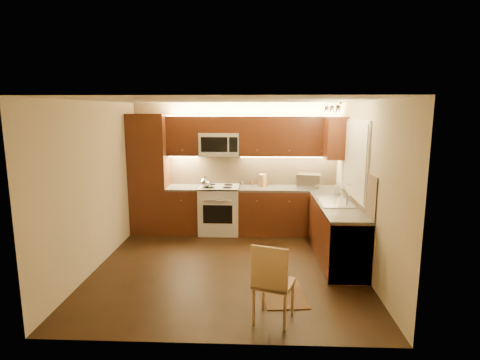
{
  "coord_description": "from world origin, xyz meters",
  "views": [
    {
      "loc": [
        0.41,
        -5.58,
        2.36
      ],
      "look_at": [
        0.15,
        0.55,
        1.25
      ],
      "focal_mm": 28.84,
      "sensor_mm": 36.0,
      "label": 1
    }
  ],
  "objects_px": {
    "toaster_oven": "(309,181)",
    "dining_chair": "(274,281)",
    "microwave": "(219,144)",
    "sink": "(336,197)",
    "kettle": "(205,182)",
    "soap_bottle": "(337,187)",
    "stove": "(219,209)",
    "knife_block": "(262,180)"
  },
  "relations": [
    {
      "from": "sink",
      "to": "soap_bottle",
      "type": "xyz_separation_m",
      "value": [
        0.16,
        0.67,
        0.03
      ]
    },
    {
      "from": "microwave",
      "to": "kettle",
      "type": "bearing_deg",
      "value": -133.51
    },
    {
      "from": "stove",
      "to": "kettle",
      "type": "distance_m",
      "value": 0.65
    },
    {
      "from": "toaster_oven",
      "to": "kettle",
      "type": "bearing_deg",
      "value": -158.41
    },
    {
      "from": "toaster_oven",
      "to": "dining_chair",
      "type": "height_order",
      "value": "toaster_oven"
    },
    {
      "from": "kettle",
      "to": "stove",
      "type": "bearing_deg",
      "value": 33.52
    },
    {
      "from": "sink",
      "to": "stove",
      "type": "bearing_deg",
      "value": 150.64
    },
    {
      "from": "stove",
      "to": "kettle",
      "type": "bearing_deg",
      "value": -152.15
    },
    {
      "from": "dining_chair",
      "to": "kettle",
      "type": "bearing_deg",
      "value": 129.91
    },
    {
      "from": "knife_block",
      "to": "dining_chair",
      "type": "height_order",
      "value": "knife_block"
    },
    {
      "from": "microwave",
      "to": "sink",
      "type": "height_order",
      "value": "microwave"
    },
    {
      "from": "microwave",
      "to": "soap_bottle",
      "type": "bearing_deg",
      "value": -15.34
    },
    {
      "from": "soap_bottle",
      "to": "toaster_oven",
      "type": "bearing_deg",
      "value": 152.62
    },
    {
      "from": "microwave",
      "to": "toaster_oven",
      "type": "relative_size",
      "value": 1.73
    },
    {
      "from": "stove",
      "to": "soap_bottle",
      "type": "xyz_separation_m",
      "value": [
        2.16,
        -0.46,
        0.55
      ]
    },
    {
      "from": "toaster_oven",
      "to": "dining_chair",
      "type": "xyz_separation_m",
      "value": [
        -0.81,
        -3.26,
        -0.56
      ]
    },
    {
      "from": "toaster_oven",
      "to": "soap_bottle",
      "type": "relative_size",
      "value": 2.08
    },
    {
      "from": "stove",
      "to": "knife_block",
      "type": "bearing_deg",
      "value": 9.74
    },
    {
      "from": "toaster_oven",
      "to": "dining_chair",
      "type": "relative_size",
      "value": 0.47
    },
    {
      "from": "toaster_oven",
      "to": "soap_bottle",
      "type": "xyz_separation_m",
      "value": [
        0.42,
        -0.53,
        -0.03
      ]
    },
    {
      "from": "soap_bottle",
      "to": "microwave",
      "type": "bearing_deg",
      "value": -171.55
    },
    {
      "from": "sink",
      "to": "knife_block",
      "type": "xyz_separation_m",
      "value": [
        -1.17,
        1.27,
        0.04
      ]
    },
    {
      "from": "stove",
      "to": "dining_chair",
      "type": "relative_size",
      "value": 0.98
    },
    {
      "from": "microwave",
      "to": "dining_chair",
      "type": "bearing_deg",
      "value": -74.55
    },
    {
      "from": "microwave",
      "to": "knife_block",
      "type": "height_order",
      "value": "microwave"
    },
    {
      "from": "sink",
      "to": "soap_bottle",
      "type": "distance_m",
      "value": 0.69
    },
    {
      "from": "toaster_oven",
      "to": "soap_bottle",
      "type": "bearing_deg",
      "value": -35.52
    },
    {
      "from": "microwave",
      "to": "knife_block",
      "type": "bearing_deg",
      "value": 0.53
    },
    {
      "from": "microwave",
      "to": "toaster_oven",
      "type": "distance_m",
      "value": 1.86
    },
    {
      "from": "sink",
      "to": "dining_chair",
      "type": "xyz_separation_m",
      "value": [
        -1.08,
        -2.06,
        -0.51
      ]
    },
    {
      "from": "kettle",
      "to": "soap_bottle",
      "type": "bearing_deg",
      "value": -1.9
    },
    {
      "from": "sink",
      "to": "dining_chair",
      "type": "relative_size",
      "value": 0.92
    },
    {
      "from": "stove",
      "to": "dining_chair",
      "type": "xyz_separation_m",
      "value": [
        0.92,
        -3.19,
        0.01
      ]
    },
    {
      "from": "sink",
      "to": "kettle",
      "type": "xyz_separation_m",
      "value": [
        -2.26,
        0.99,
        0.06
      ]
    },
    {
      "from": "knife_block",
      "to": "stove",
      "type": "bearing_deg",
      "value": -147.79
    },
    {
      "from": "stove",
      "to": "microwave",
      "type": "distance_m",
      "value": 1.27
    },
    {
      "from": "microwave",
      "to": "sink",
      "type": "xyz_separation_m",
      "value": [
        2.0,
        -1.26,
        -0.74
      ]
    },
    {
      "from": "stove",
      "to": "soap_bottle",
      "type": "height_order",
      "value": "soap_bottle"
    },
    {
      "from": "sink",
      "to": "knife_block",
      "type": "distance_m",
      "value": 1.72
    },
    {
      "from": "stove",
      "to": "toaster_oven",
      "type": "height_order",
      "value": "toaster_oven"
    },
    {
      "from": "stove",
      "to": "dining_chair",
      "type": "distance_m",
      "value": 3.32
    },
    {
      "from": "kettle",
      "to": "dining_chair",
      "type": "distance_m",
      "value": 3.32
    }
  ]
}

